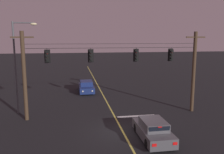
# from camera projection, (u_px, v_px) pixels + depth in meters

# --- Properties ---
(ground_plane) EXTENTS (180.00, 180.00, 0.00)m
(ground_plane) POSITION_uv_depth(u_px,v_px,m) (123.00, 131.00, 17.74)
(ground_plane) COLOR black
(lane_centre_stripe) EXTENTS (0.14, 60.00, 0.01)m
(lane_centre_stripe) POSITION_uv_depth(u_px,v_px,m) (105.00, 98.00, 27.27)
(lane_centre_stripe) COLOR #D1C64C
(lane_centre_stripe) RESTS_ON ground
(stop_bar_paint) EXTENTS (3.40, 0.36, 0.01)m
(stop_bar_paint) POSITION_uv_depth(u_px,v_px,m) (136.00, 116.00, 21.16)
(stop_bar_paint) COLOR silver
(stop_bar_paint) RESTS_ON ground
(signal_span_assembly) EXTENTS (16.68, 0.32, 7.37)m
(signal_span_assembly) POSITION_uv_depth(u_px,v_px,m) (114.00, 73.00, 20.80)
(signal_span_assembly) COLOR #423021
(signal_span_assembly) RESTS_ON ground
(traffic_light_leftmost) EXTENTS (0.48, 0.41, 1.22)m
(traffic_light_leftmost) POSITION_uv_depth(u_px,v_px,m) (47.00, 56.00, 19.64)
(traffic_light_leftmost) COLOR black
(traffic_light_left_inner) EXTENTS (0.48, 0.41, 1.22)m
(traffic_light_left_inner) POSITION_uv_depth(u_px,v_px,m) (91.00, 56.00, 20.22)
(traffic_light_left_inner) COLOR black
(traffic_light_centre) EXTENTS (0.48, 0.41, 1.22)m
(traffic_light_centre) POSITION_uv_depth(u_px,v_px,m) (136.00, 55.00, 20.86)
(traffic_light_centre) COLOR black
(traffic_light_right_inner) EXTENTS (0.48, 0.41, 1.22)m
(traffic_light_right_inner) POSITION_uv_depth(u_px,v_px,m) (171.00, 55.00, 21.38)
(traffic_light_right_inner) COLOR black
(car_waiting_near_lane) EXTENTS (1.80, 4.33, 1.39)m
(car_waiting_near_lane) POSITION_uv_depth(u_px,v_px,m) (153.00, 130.00, 16.27)
(car_waiting_near_lane) COLOR #4C4C51
(car_waiting_near_lane) RESTS_ON ground
(car_oncoming_lead) EXTENTS (1.80, 4.42, 1.39)m
(car_oncoming_lead) POSITION_uv_depth(u_px,v_px,m) (86.00, 87.00, 30.39)
(car_oncoming_lead) COLOR navy
(car_oncoming_lead) RESTS_ON ground
(street_lamp_corner) EXTENTS (2.11, 0.30, 8.22)m
(street_lamp_corner) POSITION_uv_depth(u_px,v_px,m) (19.00, 60.00, 21.17)
(street_lamp_corner) COLOR #4C4F54
(street_lamp_corner) RESTS_ON ground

